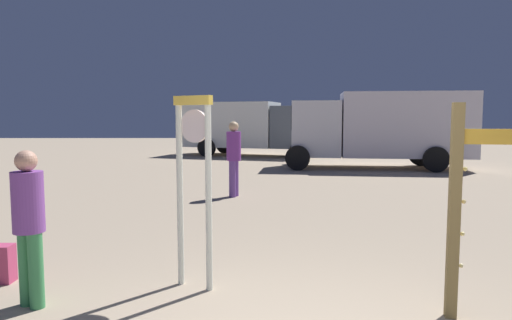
% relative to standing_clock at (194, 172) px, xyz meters
% --- Properties ---
extents(standing_clock, '(0.45, 0.29, 2.13)m').
position_rel_standing_clock_xyz_m(standing_clock, '(0.00, 0.00, 0.00)').
color(standing_clock, white).
rests_on(standing_clock, ground_plane).
extents(arrow_sign, '(1.08, 0.40, 2.03)m').
position_rel_standing_clock_xyz_m(arrow_sign, '(2.89, -0.88, 0.07)').
color(arrow_sign, olive).
rests_on(arrow_sign, ground_plane).
extents(person_near_clock, '(0.30, 0.30, 1.58)m').
position_rel_standing_clock_xyz_m(person_near_clock, '(-1.57, -0.53, -0.41)').
color(person_near_clock, '#3E9253').
rests_on(person_near_clock, ground_plane).
extents(backpack, '(0.29, 0.24, 0.44)m').
position_rel_standing_clock_xyz_m(backpack, '(-2.27, 0.15, -1.08)').
color(backpack, '#C6416A').
rests_on(backpack, ground_plane).
extents(person_distant, '(0.35, 0.35, 1.81)m').
position_rel_standing_clock_xyz_m(person_distant, '(0.18, 5.88, -0.28)').
color(person_distant, '#6F459C').
rests_on(person_distant, ground_plane).
extents(box_truck_near, '(7.01, 3.13, 2.84)m').
position_rel_standing_clock_xyz_m(box_truck_near, '(5.52, 12.12, 0.28)').
color(box_truck_near, silver).
rests_on(box_truck_near, ground_plane).
extents(box_truck_far, '(7.20, 4.47, 2.68)m').
position_rel_standing_clock_xyz_m(box_truck_far, '(0.30, 17.91, 0.21)').
color(box_truck_far, white).
rests_on(box_truck_far, ground_plane).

